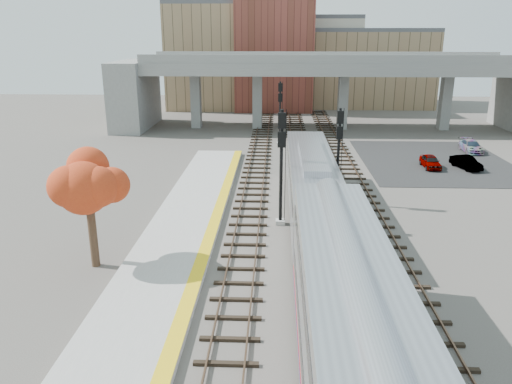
% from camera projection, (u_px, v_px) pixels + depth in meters
% --- Properties ---
extents(ground, '(160.00, 160.00, 0.00)m').
position_uv_depth(ground, '(305.00, 309.00, 22.66)').
color(ground, '#47423D').
rests_on(ground, ground).
extents(platform, '(4.50, 60.00, 0.35)m').
position_uv_depth(platform, '(147.00, 303.00, 22.90)').
color(platform, '#9E9E99').
rests_on(platform, ground).
extents(yellow_strip, '(0.70, 60.00, 0.01)m').
position_uv_depth(yellow_strip, '(188.00, 300.00, 22.76)').
color(yellow_strip, yellow).
rests_on(yellow_strip, platform).
extents(tracks, '(10.70, 95.00, 0.25)m').
position_uv_depth(tracks, '(310.00, 213.00, 34.48)').
color(tracks, black).
rests_on(tracks, ground).
extents(overpass, '(54.00, 12.00, 9.50)m').
position_uv_depth(overpass, '(327.00, 83.00, 63.47)').
color(overpass, slate).
rests_on(overpass, ground).
extents(buildings_far, '(43.00, 21.00, 20.60)m').
position_uv_depth(buildings_far, '(294.00, 58.00, 83.50)').
color(buildings_far, '#8F7553').
rests_on(buildings_far, ground).
extents(parking_lot, '(14.00, 18.00, 0.04)m').
position_uv_depth(parking_lot, '(434.00, 161.00, 48.71)').
color(parking_lot, black).
rests_on(parking_lot, ground).
extents(locomotive, '(3.02, 19.05, 4.10)m').
position_uv_depth(locomotive, '(311.00, 182.00, 33.89)').
color(locomotive, '#A8AAB2').
rests_on(locomotive, ground).
extents(signal_mast_near, '(0.60, 0.64, 7.52)m').
position_uv_depth(signal_mast_near, '(281.00, 168.00, 31.48)').
color(signal_mast_near, '#9E9E99').
rests_on(signal_mast_near, ground).
extents(signal_mast_mid, '(0.60, 0.64, 6.98)m').
position_uv_depth(signal_mast_mid, '(338.00, 158.00, 35.61)').
color(signal_mast_mid, '#9E9E99').
rests_on(signal_mast_mid, ground).
extents(signal_mast_far, '(0.60, 0.64, 6.95)m').
position_uv_depth(signal_mast_far, '(280.00, 114.00, 54.54)').
color(signal_mast_far, '#9E9E99').
rests_on(signal_mast_far, ground).
extents(tree, '(3.60, 3.60, 6.82)m').
position_uv_depth(tree, '(87.00, 176.00, 25.36)').
color(tree, '#382619').
rests_on(tree, ground).
extents(car_a, '(1.43, 3.47, 1.18)m').
position_uv_depth(car_a, '(430.00, 162.00, 45.97)').
color(car_a, '#99999E').
rests_on(car_a, parking_lot).
extents(car_b, '(2.15, 3.75, 1.17)m').
position_uv_depth(car_b, '(466.00, 162.00, 45.66)').
color(car_b, '#99999E').
rests_on(car_b, parking_lot).
extents(car_c, '(1.80, 4.18, 1.20)m').
position_uv_depth(car_c, '(471.00, 146.00, 52.11)').
color(car_c, '#99999E').
rests_on(car_c, parking_lot).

